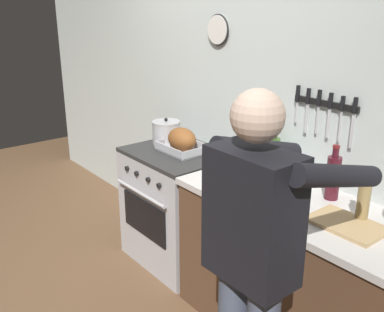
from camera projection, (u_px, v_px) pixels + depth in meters
wall_back at (235, 97)px, 3.24m from camera, size 6.00×0.13×2.60m
counter_block at (338, 295)px, 2.41m from camera, size 2.03×0.65×0.90m
stove at (178, 206)px, 3.47m from camera, size 0.76×0.67×0.90m
person_cook at (254, 255)px, 1.87m from camera, size 0.51×0.63×1.66m
roasting_pan at (182, 141)px, 3.29m from camera, size 0.35×0.26×0.18m
stock_pot at (166, 132)px, 3.49m from camera, size 0.22×0.22×0.21m
cutting_board at (347, 224)px, 2.22m from camera, size 0.36×0.24×0.02m
bottle_dish_soap at (281, 166)px, 2.79m from camera, size 0.07×0.07×0.21m
bottle_olive_oil at (274, 154)px, 2.90m from camera, size 0.07×0.07×0.29m
bottle_wine_red at (333, 177)px, 2.49m from camera, size 0.08×0.08×0.32m
bottle_vinegar at (363, 202)px, 2.24m from camera, size 0.06×0.06×0.25m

